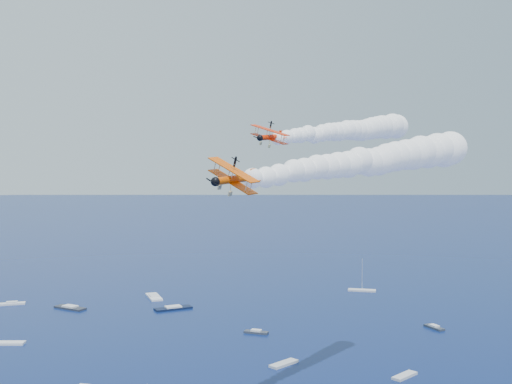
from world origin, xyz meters
name	(u,v)px	position (x,y,z in m)	size (l,w,h in m)	color
biplane_lead	(270,137)	(17.02, 38.92, 60.96)	(7.37, 8.26, 4.98)	#FF2D05
biplane_trail	(234,179)	(-5.24, 2.78, 54.33)	(7.09, 7.95, 4.79)	#F25405
smoke_trail_lead	(346,131)	(42.61, 52.57, 63.16)	(52.10, 30.71, 10.63)	white
smoke_trail_trail	(369,161)	(21.84, 13.16, 56.53)	(54.78, 24.83, 10.63)	white
spectator_boats	(117,347)	(4.07, 118.48, 0.35)	(235.50, 174.83, 0.70)	silver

